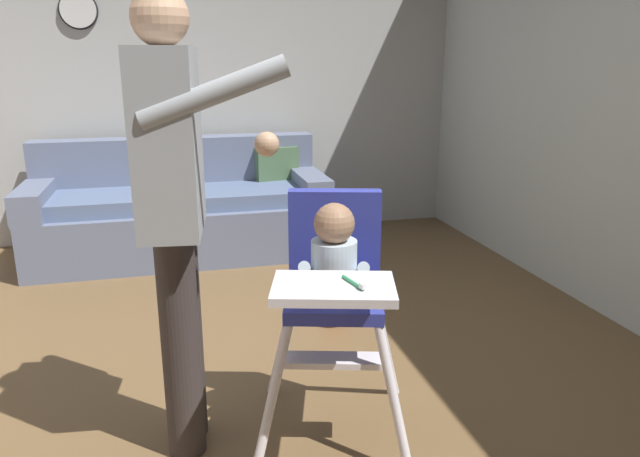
{
  "coord_description": "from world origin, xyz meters",
  "views": [
    {
      "loc": [
        -0.19,
        -2.15,
        1.45
      ],
      "look_at": [
        0.37,
        0.08,
        0.79
      ],
      "focal_mm": 33.23,
      "sensor_mm": 36.0,
      "label": 1
    }
  ],
  "objects_px": {
    "adult_standing": "(175,207)",
    "wall_clock": "(78,10)",
    "couch": "(182,211)",
    "toy_ball": "(334,310)",
    "high_chair": "(334,274)"
  },
  "relations": [
    {
      "from": "adult_standing",
      "to": "toy_ball",
      "type": "bearing_deg",
      "value": 53.72
    },
    {
      "from": "couch",
      "to": "wall_clock",
      "type": "distance_m",
      "value": 1.68
    },
    {
      "from": "toy_ball",
      "to": "wall_clock",
      "type": "relative_size",
      "value": 0.59
    },
    {
      "from": "couch",
      "to": "wall_clock",
      "type": "height_order",
      "value": "wall_clock"
    },
    {
      "from": "high_chair",
      "to": "adult_standing",
      "type": "distance_m",
      "value": 0.63
    },
    {
      "from": "couch",
      "to": "adult_standing",
      "type": "height_order",
      "value": "adult_standing"
    },
    {
      "from": "couch",
      "to": "adult_standing",
      "type": "bearing_deg",
      "value": -1.21
    },
    {
      "from": "high_chair",
      "to": "toy_ball",
      "type": "bearing_deg",
      "value": -179.98
    },
    {
      "from": "couch",
      "to": "high_chair",
      "type": "height_order",
      "value": "high_chair"
    },
    {
      "from": "wall_clock",
      "to": "high_chair",
      "type": "bearing_deg",
      "value": -68.69
    },
    {
      "from": "high_chair",
      "to": "adult_standing",
      "type": "bearing_deg",
      "value": -80.76
    },
    {
      "from": "couch",
      "to": "wall_clock",
      "type": "xyz_separation_m",
      "value": [
        -0.65,
        0.48,
        1.47
      ]
    },
    {
      "from": "adult_standing",
      "to": "wall_clock",
      "type": "xyz_separation_m",
      "value": [
        -0.6,
        2.91,
        0.85
      ]
    },
    {
      "from": "adult_standing",
      "to": "wall_clock",
      "type": "height_order",
      "value": "wall_clock"
    },
    {
      "from": "toy_ball",
      "to": "couch",
      "type": "bearing_deg",
      "value": 116.99
    }
  ]
}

